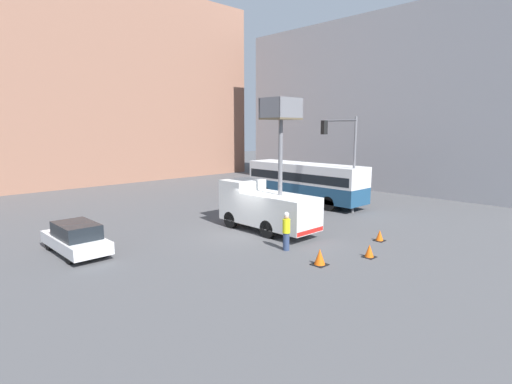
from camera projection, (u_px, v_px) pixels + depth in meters
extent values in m
plane|color=#4C4C4F|center=(249.00, 234.00, 22.70)|extent=(120.00, 120.00, 0.00)
cube|color=#936651|center=(58.00, 84.00, 42.13)|extent=(44.00, 10.00, 21.13)
cube|color=#9E9EA3|center=(382.00, 106.00, 42.10)|extent=(10.00, 28.00, 16.52)
cube|color=silver|center=(243.00, 199.00, 24.59)|extent=(2.22, 1.88, 2.40)
cube|color=silver|center=(280.00, 211.00, 22.40)|extent=(2.22, 4.39, 1.82)
cube|color=red|center=(310.00, 231.00, 20.99)|extent=(2.18, 0.10, 0.24)
cylinder|color=black|center=(231.00, 220.00, 24.12)|extent=(0.30, 1.00, 1.00)
cylinder|color=black|center=(254.00, 215.00, 25.43)|extent=(0.30, 1.00, 1.00)
cylinder|color=black|center=(268.00, 229.00, 21.88)|extent=(0.30, 1.00, 1.00)
cylinder|color=black|center=(291.00, 223.00, 23.19)|extent=(0.30, 1.00, 1.00)
cylinder|color=slate|center=(280.00, 158.00, 21.92)|extent=(0.24, 0.24, 4.15)
cube|color=brown|center=(281.00, 119.00, 21.58)|extent=(1.83, 1.57, 0.10)
cube|color=slate|center=(270.00, 107.00, 20.89)|extent=(0.08, 1.57, 1.05)
cube|color=slate|center=(292.00, 108.00, 22.09)|extent=(0.08, 1.57, 1.05)
cube|color=slate|center=(271.00, 108.00, 22.02)|extent=(1.83, 0.08, 1.05)
cube|color=slate|center=(291.00, 107.00, 20.96)|extent=(1.83, 0.08, 1.05)
cube|color=navy|center=(305.00, 190.00, 31.97)|extent=(2.56, 10.25, 1.23)
cube|color=silver|center=(305.00, 173.00, 31.75)|extent=(2.56, 10.25, 1.50)
cube|color=black|center=(305.00, 176.00, 31.79)|extent=(2.58, 9.84, 0.66)
cylinder|color=black|center=(267.00, 193.00, 33.54)|extent=(0.30, 1.08, 1.08)
cylinder|color=black|center=(285.00, 190.00, 35.09)|extent=(0.30, 1.08, 1.08)
cylinder|color=black|center=(329.00, 204.00, 29.01)|extent=(0.30, 1.08, 1.08)
cylinder|color=black|center=(346.00, 200.00, 30.56)|extent=(0.30, 1.08, 1.08)
cylinder|color=slate|center=(354.00, 166.00, 27.87)|extent=(0.18, 0.18, 6.76)
cylinder|color=slate|center=(341.00, 121.00, 26.60)|extent=(0.67, 2.87, 0.13)
cube|color=black|center=(324.00, 127.00, 25.90)|extent=(0.37, 0.37, 0.90)
sphere|color=red|center=(324.00, 123.00, 25.86)|extent=(0.20, 0.20, 0.20)
cylinder|color=navy|center=(286.00, 241.00, 19.69)|extent=(0.32, 0.32, 0.88)
cylinder|color=yellow|center=(286.00, 226.00, 19.56)|extent=(0.38, 0.38, 0.70)
sphere|color=tan|center=(286.00, 217.00, 19.49)|extent=(0.24, 0.24, 0.24)
sphere|color=white|center=(286.00, 214.00, 19.47)|extent=(0.25, 0.25, 0.25)
cylinder|color=navy|center=(295.00, 217.00, 25.36)|extent=(0.32, 0.32, 0.82)
cylinder|color=yellow|center=(295.00, 205.00, 25.24)|extent=(0.38, 0.38, 0.65)
sphere|color=tan|center=(296.00, 198.00, 25.17)|extent=(0.22, 0.22, 0.22)
sphere|color=white|center=(296.00, 197.00, 25.15)|extent=(0.23, 0.23, 0.23)
cube|color=black|center=(320.00, 265.00, 17.63)|extent=(0.64, 0.64, 0.03)
cone|color=#F25B0F|center=(320.00, 257.00, 17.58)|extent=(0.51, 0.51, 0.73)
cube|color=black|center=(379.00, 241.00, 21.38)|extent=(0.53, 0.53, 0.03)
cone|color=#F25B0F|center=(380.00, 235.00, 21.34)|extent=(0.42, 0.42, 0.60)
cube|color=black|center=(369.00, 257.00, 18.67)|extent=(0.54, 0.54, 0.03)
cone|color=#F25B0F|center=(369.00, 251.00, 18.62)|extent=(0.44, 0.44, 0.62)
cube|color=silver|center=(76.00, 242.00, 19.22)|extent=(1.81, 4.57, 0.57)
cube|color=black|center=(76.00, 230.00, 18.96)|extent=(1.59, 2.51, 0.69)
cylinder|color=black|center=(49.00, 244.00, 19.73)|extent=(0.22, 0.64, 0.64)
cylinder|color=black|center=(81.00, 238.00, 20.81)|extent=(0.22, 0.64, 0.64)
cylinder|color=black|center=(70.00, 257.00, 17.72)|extent=(0.22, 0.64, 0.64)
cylinder|color=black|center=(104.00, 250.00, 18.79)|extent=(0.22, 0.64, 0.64)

